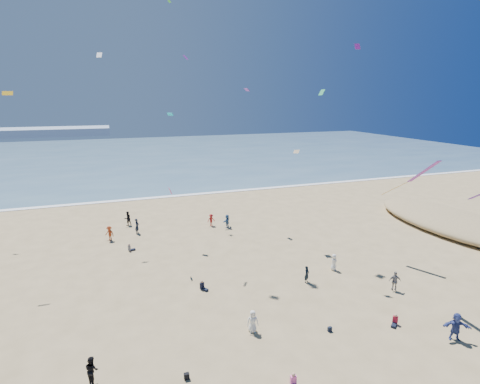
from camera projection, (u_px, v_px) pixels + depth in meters
name	position (u px, v px, depth m)	size (l,w,h in m)	color
ocean	(132.00, 155.00, 106.90)	(220.00, 100.00, 0.06)	#476B84
surf_line	(153.00, 198.00, 61.18)	(220.00, 1.20, 0.08)	white
standing_flyers	(225.00, 261.00, 35.41)	(31.06, 32.97, 1.94)	black
seated_group	(249.00, 313.00, 27.68)	(18.19, 26.73, 0.84)	white
black_backpack	(187.00, 376.00, 21.67)	(0.30, 0.22, 0.38)	black
navy_bag	(330.00, 329.00, 26.13)	(0.28, 0.18, 0.34)	black
kites_aloft	(306.00, 108.00, 30.86)	(39.29, 43.96, 28.83)	white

